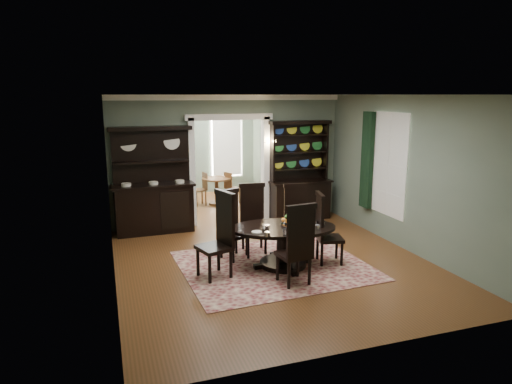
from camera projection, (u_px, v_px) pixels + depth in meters
room at (274, 178)px, 7.98m from camera, size 5.51×6.01×3.01m
parlor at (206, 148)px, 13.08m from camera, size 3.51×3.50×3.01m
doorway_trim at (229, 155)px, 10.71m from camera, size 2.08×0.25×2.57m
right_window at (378, 162)px, 9.63m from camera, size 0.15×1.47×2.12m
wall_sconce at (269, 143)px, 10.81m from camera, size 0.27×0.21×0.21m
rug at (274, 265)px, 8.17m from camera, size 3.33×2.88×0.01m
dining_table at (283, 239)px, 8.04m from camera, size 2.05×2.01×0.73m
centerpiece at (288, 223)px, 7.96m from camera, size 1.36×0.88×0.22m
chair_far_left at (231, 222)px, 8.47m from camera, size 0.61×0.60×1.29m
chair_far_mid at (253, 216)px, 8.85m from camera, size 0.54×0.52×1.33m
chair_far_right at (296, 214)px, 9.04m from camera, size 0.52×0.50×1.29m
chair_end_left at (220, 232)px, 7.57m from camera, size 0.64×0.66×1.45m
chair_end_right at (324, 227)px, 8.16m from camera, size 0.55×0.57×1.30m
chair_near at (298, 243)px, 7.17m from camera, size 0.56×0.53×1.36m
sideboard at (153, 196)px, 10.06m from camera, size 1.79×0.67×2.33m
welsh_dresser at (299, 184)px, 11.15m from camera, size 1.54×0.59×2.40m
parlor_table at (217, 187)px, 12.63m from camera, size 0.81×0.81×0.75m
parlor_chair_left at (201, 188)px, 12.59m from camera, size 0.40×0.39×0.90m
parlor_chair_right at (231, 187)px, 12.75m from camera, size 0.43×0.42×0.90m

